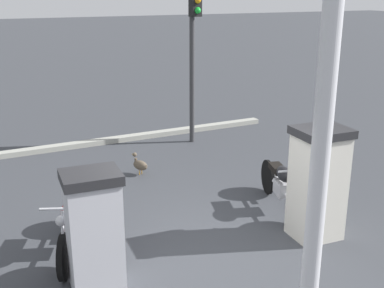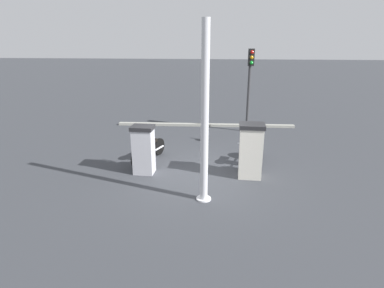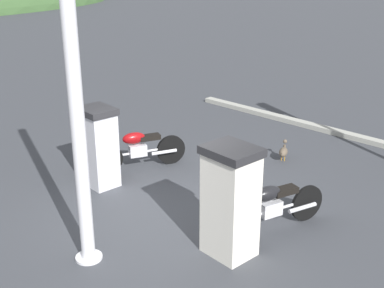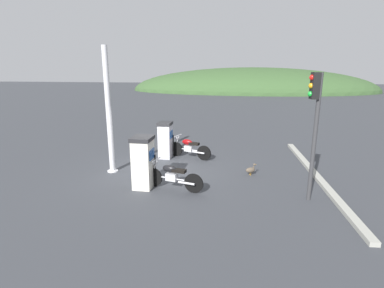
% 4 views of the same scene
% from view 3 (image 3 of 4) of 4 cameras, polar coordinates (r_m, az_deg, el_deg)
% --- Properties ---
extents(ground_plane, '(120.00, 120.00, 0.00)m').
position_cam_3_polar(ground_plane, '(8.93, -3.47, -7.68)').
color(ground_plane, '#383A3F').
extents(fuel_pump_near, '(0.71, 0.78, 1.71)m').
position_cam_3_polar(fuel_pump_near, '(7.41, 4.37, -6.44)').
color(fuel_pump_near, silver).
rests_on(fuel_pump_near, ground).
extents(fuel_pump_far, '(0.63, 0.71, 1.57)m').
position_cam_3_polar(fuel_pump_far, '(9.77, -10.44, -0.28)').
color(fuel_pump_far, silver).
rests_on(fuel_pump_far, ground).
extents(motorcycle_near_pump, '(2.01, 0.79, 0.95)m').
position_cam_3_polar(motorcycle_near_pump, '(8.23, 8.95, -6.79)').
color(motorcycle_near_pump, black).
rests_on(motorcycle_near_pump, ground).
extents(motorcycle_far_pump, '(1.90, 0.89, 0.95)m').
position_cam_3_polar(motorcycle_far_pump, '(10.52, -6.06, -0.50)').
color(motorcycle_far_pump, black).
rests_on(motorcycle_far_pump, ground).
extents(wandering_duck, '(0.42, 0.32, 0.44)m').
position_cam_3_polar(wandering_duck, '(11.14, 10.28, -0.84)').
color(wandering_duck, brown).
rests_on(wandering_duck, ground).
extents(canopy_support_pole, '(0.40, 0.40, 4.58)m').
position_cam_3_polar(canopy_support_pole, '(6.90, -12.85, 3.03)').
color(canopy_support_pole, silver).
rests_on(canopy_support_pole, ground).
extents(road_edge_kerb, '(0.52, 8.66, 0.12)m').
position_cam_3_polar(road_edge_kerb, '(13.09, 15.98, 1.29)').
color(road_edge_kerb, '#9E9E93').
rests_on(road_edge_kerb, ground).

